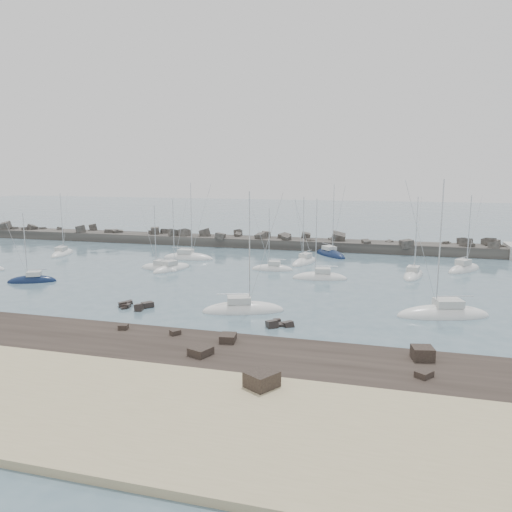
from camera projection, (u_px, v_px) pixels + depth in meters
The scene contains 19 objects.
ground at pixel (197, 290), 64.16m from camera, with size 400.00×400.00×0.00m, color #4A6573.
sand_strip at pixel (18, 398), 33.77m from camera, with size 140.00×14.00×1.00m, color #C2B286.
rock_shelf at pixel (100, 348), 43.31m from camera, with size 140.00×12.81×1.92m.
rock_cluster_near at pixel (132, 306), 56.28m from camera, with size 4.68×3.78×1.38m.
rock_cluster_far at pixel (282, 326), 49.38m from camera, with size 3.02×3.07×1.50m.
breakwater at pixel (234, 244), 102.11m from camera, with size 115.00×7.64×5.15m.
sailboat_1 at pixel (62, 254), 91.01m from camera, with size 3.89×7.95×12.12m.
sailboat_2 at pixel (32, 281), 68.79m from camera, with size 6.70×4.58×10.42m.
sailboat_3 at pixel (172, 269), 77.05m from camera, with size 4.86×7.76×11.83m.
sailboat_4 at pixel (188, 258), 86.70m from camera, with size 9.17×3.45×14.19m.
sailboat_5 at pixel (159, 269), 77.36m from camera, with size 7.03×3.54×10.82m.
sailboat_6 at pixel (305, 262), 82.64m from camera, with size 4.46×7.86×12.04m.
sailboat_7 at pixel (243, 310), 54.37m from camera, with size 9.35×5.71×14.15m.
sailboat_8 at pixel (330, 255), 90.31m from camera, with size 7.59×8.53×13.83m.
sailboat_9 at pixel (320, 278), 70.70m from camera, with size 8.02×3.59×12.33m.
sailboat_10 at pixel (413, 275), 72.47m from camera, with size 3.90×8.17×12.47m.
sailboat_11 at pixel (443, 315), 52.58m from camera, with size 10.30×5.84×15.54m.
sailboat_12 at pixel (464, 270), 76.44m from camera, with size 6.61×7.73×12.65m.
sailboat_13 at pixel (272, 269), 76.99m from camera, with size 6.64×2.73×10.36m.
Camera 1 is at (24.04, -58.18, 15.21)m, focal length 35.00 mm.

